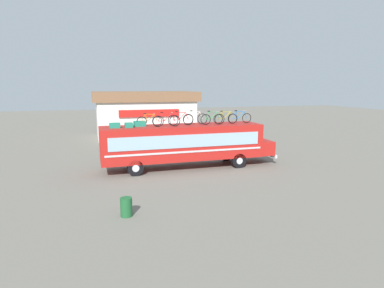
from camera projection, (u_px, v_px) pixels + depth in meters
name	position (u px, v px, depth m)	size (l,w,h in m)	color
ground_plane	(183.00, 168.00, 22.26)	(120.00, 120.00, 0.00)	slate
bus	(186.00, 142.00, 22.03)	(11.87, 2.55, 2.89)	red
luggage_bag_1	(115.00, 125.00, 20.35)	(0.65, 0.44, 0.31)	#1E7F66
luggage_bag_2	(129.00, 125.00, 20.54)	(0.49, 0.47, 0.30)	#1E7F66
luggage_bag_3	(140.00, 124.00, 21.19)	(0.74, 0.53, 0.34)	#1E7F66
rooftop_bicycle_1	(149.00, 121.00, 21.13)	(1.64, 0.44, 0.86)	black
rooftop_bicycle_2	(166.00, 120.00, 21.02)	(1.81, 0.44, 0.95)	black
rooftop_bicycle_3	(181.00, 119.00, 21.71)	(1.75, 0.44, 0.94)	black
rooftop_bicycle_4	(195.00, 119.00, 22.23)	(1.74, 0.44, 0.95)	black
rooftop_bicycle_5	(213.00, 119.00, 22.08)	(1.71, 0.44, 0.94)	black
rooftop_bicycle_6	(225.00, 118.00, 22.66)	(1.76, 0.44, 0.89)	black
rooftop_bicycle_7	(240.00, 118.00, 22.91)	(1.77, 0.44, 0.91)	black
roadside_building	(145.00, 114.00, 35.80)	(10.82, 6.75, 4.86)	silver
trash_bin	(126.00, 207.00, 13.90)	(0.50, 0.50, 0.81)	#1E592D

